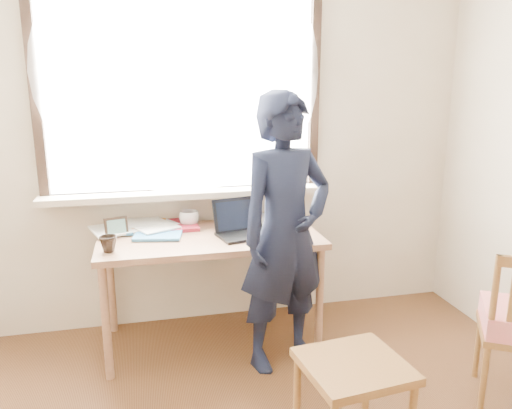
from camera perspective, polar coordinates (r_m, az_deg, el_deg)
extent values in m
cube|color=beige|center=(3.36, -4.80, 7.97)|extent=(3.50, 0.02, 2.60)
cube|color=white|center=(3.30, -8.39, 12.99)|extent=(1.70, 0.01, 1.30)
cube|color=black|center=(3.36, -7.96, 1.33)|extent=(1.82, 0.06, 0.06)
cube|color=black|center=(3.33, -23.99, 11.97)|extent=(0.06, 0.06, 1.30)
cube|color=black|center=(3.47, 6.64, 13.08)|extent=(0.06, 0.06, 1.30)
cube|color=beige|center=(3.29, -7.85, 1.24)|extent=(1.85, 0.20, 0.04)
cube|color=white|center=(3.22, -8.34, 14.75)|extent=(1.95, 0.02, 1.65)
cube|color=#8D6346|center=(3.10, -5.32, -3.82)|extent=(1.35, 0.67, 0.04)
cylinder|color=#8D6346|center=(2.96, -16.76, -12.88)|extent=(0.05, 0.05, 0.68)
cylinder|color=#8D6346|center=(3.48, -16.22, -8.65)|extent=(0.05, 0.05, 0.68)
cylinder|color=#8D6346|center=(3.12, 7.27, -10.93)|extent=(0.05, 0.05, 0.68)
cylinder|color=#8D6346|center=(3.62, 4.09, -7.23)|extent=(0.05, 0.05, 0.68)
cube|color=black|center=(3.05, -1.26, -3.52)|extent=(0.36, 0.29, 0.02)
cube|color=black|center=(3.12, -2.13, -1.15)|extent=(0.32, 0.14, 0.21)
cube|color=black|center=(3.12, -2.13, -1.15)|extent=(0.28, 0.11, 0.17)
cube|color=black|center=(3.05, -1.19, -3.52)|extent=(0.30, 0.19, 0.00)
imported|color=white|center=(3.29, -7.65, -1.60)|extent=(0.18, 0.18, 0.10)
imported|color=black|center=(2.89, -16.52, -4.34)|extent=(0.11, 0.11, 0.09)
ellipsoid|color=black|center=(3.08, 2.36, -3.21)|extent=(0.09, 0.07, 0.04)
cube|color=white|center=(3.29, -8.83, -2.36)|extent=(0.29, 0.30, 0.02)
cube|color=maroon|center=(3.26, -8.55, -2.54)|extent=(0.35, 0.35, 0.01)
cube|color=white|center=(3.17, -11.06, -3.06)|extent=(0.27, 0.29, 0.01)
cube|color=teal|center=(3.16, -16.19, -3.21)|extent=(0.25, 0.26, 0.02)
cube|color=white|center=(3.31, -12.23, -2.20)|extent=(0.31, 0.30, 0.01)
cube|color=maroon|center=(3.22, -8.10, -2.42)|extent=(0.22, 0.27, 0.01)
cube|color=white|center=(3.21, -8.02, -2.32)|extent=(0.32, 0.31, 0.02)
imported|color=white|center=(3.29, -12.47, -2.50)|extent=(0.28, 0.30, 0.02)
imported|color=white|center=(3.39, -0.03, -1.70)|extent=(0.28, 0.32, 0.02)
cube|color=black|center=(3.16, -15.68, -2.58)|extent=(0.14, 0.05, 0.11)
cube|color=#366F31|center=(3.16, -15.68, -2.58)|extent=(0.11, 0.03, 0.08)
cube|color=brown|center=(2.35, 11.14, -17.66)|extent=(0.48, 0.46, 0.04)
cylinder|color=brown|center=(2.52, 4.72, -20.98)|extent=(0.04, 0.04, 0.41)
cylinder|color=brown|center=(2.68, 12.54, -19.02)|extent=(0.04, 0.04, 0.41)
cylinder|color=brown|center=(3.19, 24.00, -14.70)|extent=(0.03, 0.03, 0.37)
cylinder|color=brown|center=(2.91, 24.58, -17.66)|extent=(0.03, 0.03, 0.37)
cylinder|color=brown|center=(2.71, 25.55, -9.70)|extent=(0.03, 0.03, 0.45)
cube|color=brown|center=(2.73, 27.19, -10.30)|extent=(0.04, 0.03, 0.36)
imported|color=black|center=(2.85, 3.38, -3.34)|extent=(0.67, 0.54, 1.60)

